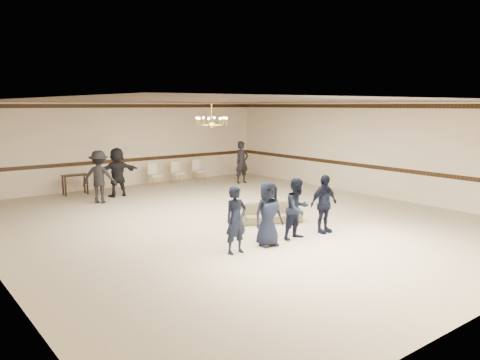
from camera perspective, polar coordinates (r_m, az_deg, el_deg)
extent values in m
cube|color=beige|center=(12.98, -0.84, -4.86)|extent=(12.00, 14.00, 0.01)
cube|color=#2D2119|center=(12.60, -0.87, 9.41)|extent=(12.00, 14.00, 0.01)
cube|color=beige|center=(18.75, -13.80, 4.13)|extent=(12.00, 0.01, 3.20)
cube|color=beige|center=(16.96, 15.64, 3.57)|extent=(0.01, 14.00, 3.20)
cube|color=black|center=(18.79, -13.71, 2.31)|extent=(12.00, 0.02, 0.14)
cube|color=black|center=(18.67, -13.95, 8.66)|extent=(12.00, 0.02, 0.14)
imported|color=black|center=(9.98, -0.49, -4.85)|extent=(0.53, 0.35, 1.44)
imported|color=black|center=(10.53, 3.43, -4.12)|extent=(0.76, 0.54, 1.44)
imported|color=black|center=(11.13, 6.93, -3.46)|extent=(0.74, 0.59, 1.44)
imported|color=black|center=(11.77, 10.06, -2.85)|extent=(0.86, 0.38, 1.44)
imported|color=#6E6549|center=(12.76, 3.30, -3.91)|extent=(1.92, 1.36, 0.52)
imported|color=black|center=(15.74, -16.58, 0.36)|extent=(1.25, 1.16, 1.69)
imported|color=black|center=(16.72, -14.58, 0.93)|extent=(1.59, 0.57, 1.69)
imported|color=black|center=(18.95, 0.23, 2.15)|extent=(0.62, 0.41, 1.69)
cube|color=black|center=(17.53, -19.24, -0.52)|extent=(0.86, 0.36, 0.72)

